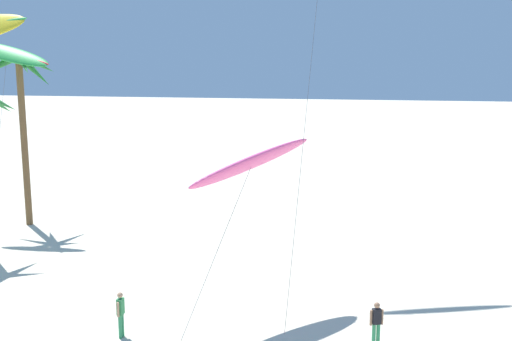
# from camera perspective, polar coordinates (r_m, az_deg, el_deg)

# --- Properties ---
(palm_tree_2) EXTENTS (4.59, 4.36, 10.60)m
(palm_tree_2) POSITION_cam_1_polar(r_m,az_deg,el_deg) (40.40, -20.52, 7.21)
(palm_tree_2) COLOR brown
(palm_tree_2) RESTS_ON ground
(flying_kite_6) EXTENTS (6.29, 9.68, 11.55)m
(flying_kite_6) POSITION_cam_1_polar(r_m,az_deg,el_deg) (39.74, -21.61, 9.81)
(flying_kite_6) COLOR green
(flying_kite_6) RESTS_ON ground
(flying_kite_10) EXTENTS (4.66, 10.37, 7.30)m
(flying_kite_10) POSITION_cam_1_polar(r_m,az_deg,el_deg) (24.86, -0.36, 0.77)
(flying_kite_10) COLOR #EA5193
(flying_kite_10) RESTS_ON ground
(person_foreground_walker) EXTENTS (0.21, 0.51, 1.76)m
(person_foreground_walker) POSITION_cam_1_polar(r_m,az_deg,el_deg) (24.43, -12.14, -12.46)
(person_foreground_walker) COLOR #338E56
(person_foreground_walker) RESTS_ON ground
(person_near_left) EXTENTS (0.48, 0.29, 1.72)m
(person_near_left) POSITION_cam_1_polar(r_m,az_deg,el_deg) (23.54, 10.83, -13.38)
(person_near_left) COLOR #338E56
(person_near_left) RESTS_ON ground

